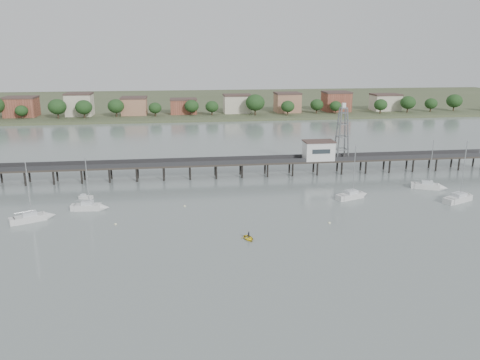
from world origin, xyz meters
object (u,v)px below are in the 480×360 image
Objects in this scene: sailboat_a at (37,217)px; sailboat_e at (432,186)px; sailboat_b at (93,207)px; sailboat_c at (355,195)px; white_tender at (86,197)px; lattice_tower at (342,134)px; yellow_dinghy at (249,239)px; pier at (228,163)px; sailboat_d at (463,198)px.

sailboat_a is 1.02× the size of sailboat_e.
sailboat_c is at bearing 3.89° from sailboat_b.
sailboat_b is 0.92× the size of sailboat_c.
sailboat_c is 62.77m from white_tender.
lattice_tower is 1.19× the size of sailboat_e.
yellow_dinghy reaches higher than white_tender.
pier is 44.09m from yellow_dinghy.
sailboat_a is 11.42m from sailboat_b.
sailboat_d is 9.66m from sailboat_e.
sailboat_a is 4.39× the size of yellow_dinghy.
sailboat_d is at bearing 1.31° from yellow_dinghy.
sailboat_c reaches higher than sailboat_b.
sailboat_c is at bearing -100.58° from lattice_tower.
yellow_dinghy is (-28.40, -21.27, -0.64)m from sailboat_c.
sailboat_c reaches higher than sailboat_e.
lattice_tower is 68.48m from sailboat_b.
pier is 12.31× the size of sailboat_b.
sailboat_a reaches higher than sailboat_e.
sailboat_a is at bearing 163.76° from sailboat_c.
sailboat_d is 1.22× the size of sailboat_b.
sailboat_c reaches higher than pier.
lattice_tower reaches higher than pier.
sailboat_a is at bearing -150.63° from sailboat_b.
pier is 51.02m from sailboat_a.
sailboat_c is at bearing -39.71° from pier.
pier is at bearing 7.67° from sailboat_a.
pier is at bearing 39.31° from sailboat_b.
sailboat_a is (-42.27, -28.40, -3.15)m from pier.
white_tender is (-62.31, 7.57, -0.27)m from sailboat_c.
sailboat_e is at bearing 78.80° from sailboat_d.
sailboat_a reaches higher than yellow_dinghy.
sailboat_c is (69.54, 5.76, 0.00)m from sailboat_a.
white_tender is (-3.02, 8.28, -0.28)m from sailboat_b.
sailboat_a is at bearing -101.12° from white_tender.
lattice_tower is 4.64× the size of white_tender.
lattice_tower is at bearing 100.60° from sailboat_d.
sailboat_a reaches higher than pier.
pier is 10.10× the size of sailboat_d.
white_tender is at bearing 147.08° from sailboat_d.
sailboat_d is 83.17m from sailboat_b.
sailboat_d is at bearing -54.84° from lattice_tower.
white_tender is 1.11× the size of yellow_dinghy.
lattice_tower is at bearing 0.00° from pier.
pier is 58.17m from sailboat_d.
sailboat_c reaches higher than yellow_dinghy.
sailboat_a is 1.00× the size of sailboat_c.
yellow_dinghy is at bearing -129.71° from sailboat_e.
sailboat_c reaches higher than white_tender.
sailboat_e is at bearing -9.66° from sailboat_c.
sailboat_b is (-32.02, -23.37, -3.15)m from pier.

